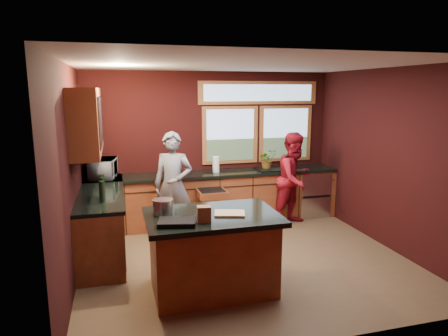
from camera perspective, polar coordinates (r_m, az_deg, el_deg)
name	(u,v)px	position (r m, az deg, el deg)	size (l,w,h in m)	color
floor	(245,259)	(5.84, 2.98, -12.87)	(4.50, 4.50, 0.00)	brown
room_shell	(198,132)	(5.53, -3.80, 5.12)	(4.52, 4.02, 2.71)	black
back_counter	(227,197)	(7.28, 0.36, -4.10)	(4.50, 0.64, 0.93)	#622917
left_counter	(102,221)	(6.23, -17.02, -7.23)	(0.64, 2.30, 0.93)	#622917
island	(212,252)	(4.86, -1.68, -11.87)	(1.55, 1.05, 0.95)	#622917
person_grey	(173,185)	(6.46, -7.28, -2.49)	(0.63, 0.41, 1.73)	slate
person_red	(295,179)	(7.17, 10.04, -1.54)	(0.80, 0.63, 1.65)	maroon
microwave	(103,169)	(6.89, -16.87, -0.08)	(0.59, 0.40, 0.33)	#999999
potted_plant	(267,159)	(7.43, 6.21, 1.27)	(0.33, 0.28, 0.36)	#999999
paper_towel	(216,164)	(7.10, -1.17, 0.52)	(0.12, 0.12, 0.28)	white
cutting_board	(230,213)	(4.69, 0.82, -6.49)	(0.35, 0.25, 0.02)	tan
stock_pot	(163,207)	(4.72, -8.69, -5.50)	(0.24, 0.24, 0.18)	silver
paper_bag	(204,214)	(4.40, -2.87, -6.61)	(0.15, 0.12, 0.18)	brown
black_tray	(177,222)	(4.37, -6.74, -7.70)	(0.40, 0.28, 0.05)	black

